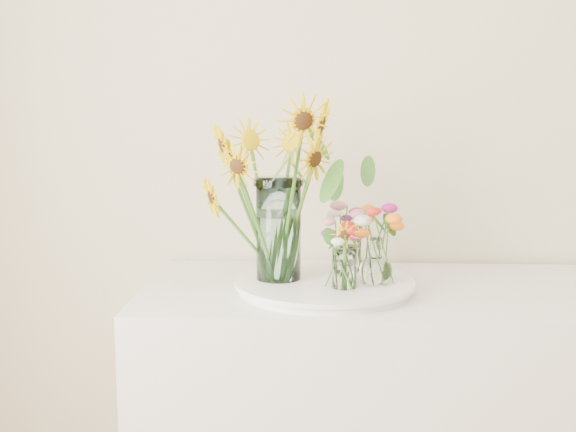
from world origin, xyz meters
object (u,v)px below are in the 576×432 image
(mason_jar, at_px, (279,229))
(small_vase_c, at_px, (350,253))
(tray, at_px, (324,286))
(small_vase_a, at_px, (344,269))
(small_vase_b, at_px, (376,261))

(mason_jar, relative_size, small_vase_c, 2.51)
(mason_jar, bearing_deg, tray, -4.40)
(mason_jar, relative_size, small_vase_a, 2.60)
(mason_jar, relative_size, small_vase_b, 2.20)
(small_vase_a, xyz_separation_m, small_vase_b, (0.08, 0.05, 0.01))
(small_vase_a, relative_size, small_vase_c, 0.97)
(tray, xyz_separation_m, small_vase_a, (0.05, -0.08, 0.07))
(small_vase_b, height_order, small_vase_c, small_vase_b)
(mason_jar, distance_m, small_vase_b, 0.27)
(tray, relative_size, small_vase_c, 4.10)
(small_vase_b, bearing_deg, small_vase_c, 114.50)
(tray, xyz_separation_m, mason_jar, (-0.12, 0.01, 0.15))
(small_vase_a, bearing_deg, mason_jar, 152.81)
(small_vase_b, relative_size, small_vase_c, 1.14)
(small_vase_c, bearing_deg, small_vase_a, -96.24)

